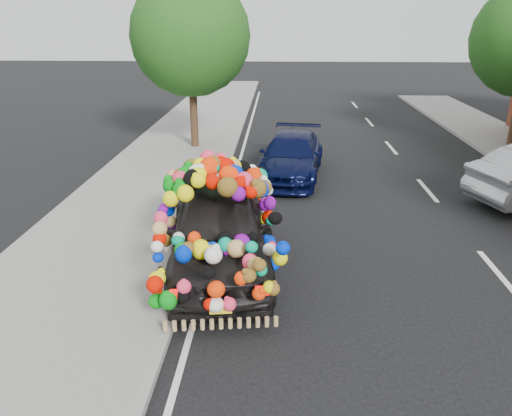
# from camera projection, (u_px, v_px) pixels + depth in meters

# --- Properties ---
(ground) EXTENTS (100.00, 100.00, 0.00)m
(ground) POSITION_uv_depth(u_px,v_px,m) (311.00, 270.00, 9.73)
(ground) COLOR black
(ground) RESTS_ON ground
(sidewalk) EXTENTS (4.00, 60.00, 0.12)m
(sidewalk) POSITION_uv_depth(u_px,v_px,m) (94.00, 263.00, 9.89)
(sidewalk) COLOR gray
(sidewalk) RESTS_ON ground
(kerb) EXTENTS (0.15, 60.00, 0.13)m
(kerb) POSITION_uv_depth(u_px,v_px,m) (191.00, 265.00, 9.81)
(kerb) COLOR gray
(kerb) RESTS_ON ground
(lane_markings) EXTENTS (6.00, 50.00, 0.01)m
(lane_markings) POSITION_uv_depth(u_px,v_px,m) (499.00, 274.00, 9.57)
(lane_markings) COLOR silver
(lane_markings) RESTS_ON ground
(tree_near_sidewalk) EXTENTS (4.20, 4.20, 6.13)m
(tree_near_sidewalk) POSITION_uv_depth(u_px,v_px,m) (190.00, 36.00, 17.32)
(tree_near_sidewalk) COLOR #332114
(tree_near_sidewalk) RESTS_ON ground
(plush_art_car) EXTENTS (2.81, 5.09, 2.23)m
(plush_art_car) POSITION_uv_depth(u_px,v_px,m) (218.00, 212.00, 9.49)
(plush_art_car) COLOR black
(plush_art_car) RESTS_ON ground
(navy_sedan) EXTENTS (2.39, 4.63, 1.28)m
(navy_sedan) POSITION_uv_depth(u_px,v_px,m) (291.00, 156.00, 15.28)
(navy_sedan) COLOR black
(navy_sedan) RESTS_ON ground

